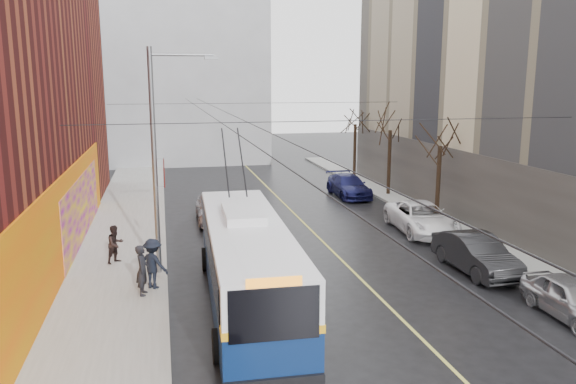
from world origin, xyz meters
name	(u,v)px	position (x,y,z in m)	size (l,w,h in m)	color
sidewalk_left	(119,261)	(-8.00, 12.00, 0.07)	(4.00, 60.00, 0.15)	gray
sidewalk_right	(474,237)	(9.00, 12.00, 0.07)	(2.00, 60.00, 0.15)	gray
lane_line	(318,237)	(1.50, 14.00, 0.00)	(0.12, 50.00, 0.01)	#BFB74C
building_far	(159,67)	(-6.00, 44.99, 9.02)	(20.50, 12.10, 18.00)	gray
streetlight_pole	(158,156)	(-6.14, 10.00, 4.85)	(2.65, 0.60, 9.00)	slate
catenary_wires	(234,112)	(-2.54, 14.77, 6.25)	(18.00, 60.00, 0.22)	black
tree_near	(441,132)	(9.00, 16.00, 4.98)	(3.20, 3.20, 6.40)	black
tree_mid	(391,119)	(9.00, 23.00, 5.25)	(3.20, 3.20, 6.68)	black
tree_far	(356,114)	(9.00, 30.00, 5.14)	(3.20, 3.20, 6.57)	black
pigeons_flying	(264,89)	(-1.98, 9.87, 7.40)	(4.31, 4.20, 1.49)	slate
trolleybus	(247,262)	(-3.29, 6.18, 1.59)	(3.16, 12.17, 5.72)	#0A1E4B
parked_car_a	(572,299)	(7.00, 2.74, 0.68)	(1.60, 3.97, 1.35)	#A2A3A7
parked_car_b	(476,254)	(6.39, 7.58, 0.78)	(1.64, 4.71, 1.55)	black
parked_car_c	(421,218)	(7.00, 13.82, 0.77)	(2.54, 5.51, 1.53)	white
parked_car_d	(349,186)	(6.28, 23.42, 0.73)	(2.05, 5.03, 1.46)	#171951
following_car	(213,208)	(-3.34, 18.40, 0.80)	(1.89, 4.69, 1.60)	silver
pedestrian_a	(142,270)	(-6.86, 7.61, 1.07)	(0.67, 0.44, 1.85)	black
pedestrian_b	(115,244)	(-8.08, 11.59, 0.96)	(0.79, 0.62, 1.63)	black
pedestrian_c	(153,264)	(-6.50, 8.21, 1.09)	(1.22, 0.70, 1.88)	black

